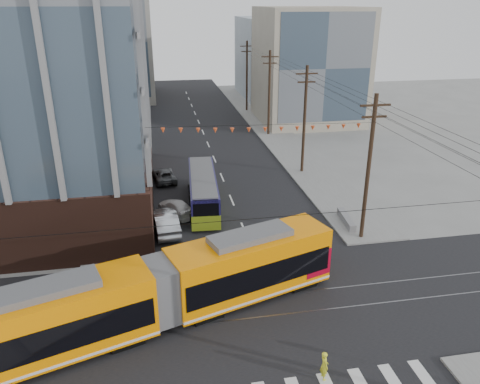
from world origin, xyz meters
name	(u,v)px	position (x,y,z in m)	size (l,w,h in m)	color
ground	(295,350)	(0.00, 0.00, 0.00)	(160.00, 160.00, 0.00)	slate
bg_bldg_nw_near	(74,61)	(-17.00, 52.00, 9.00)	(18.00, 16.00, 18.00)	#8C99A5
bg_bldg_ne_near	(308,66)	(16.00, 48.00, 8.00)	(14.00, 14.00, 16.00)	gray
bg_bldg_nw_far	(106,41)	(-14.00, 72.00, 10.00)	(16.00, 18.00, 20.00)	gray
bg_bldg_ne_far	(285,57)	(18.00, 68.00, 7.00)	(16.00, 16.00, 14.00)	#8C99A5
utility_pole_far	(247,77)	(8.50, 56.00, 5.50)	(0.30, 0.30, 11.00)	black
streetcar	(161,292)	(-6.67, 3.55, 2.04)	(21.22, 2.98, 4.09)	#FE8600
city_bus	(203,190)	(-2.66, 19.13, 1.50)	(2.29, 10.57, 2.99)	#1A154C
parked_car_silver	(165,222)	(-6.10, 14.86, 0.83)	(1.76, 5.04, 1.66)	#B6BEC6
parked_car_white	(177,208)	(-5.08, 17.74, 0.64)	(1.79, 4.41, 1.28)	silver
parked_car_grey	(164,175)	(-5.85, 26.06, 0.61)	(2.03, 4.41, 1.23)	#474B4E
pedestrian	(324,365)	(0.77, -2.11, 0.78)	(0.57, 0.37, 1.55)	yellow
jersey_barrier	(346,220)	(8.30, 13.46, 0.36)	(0.80, 3.58, 0.72)	gray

